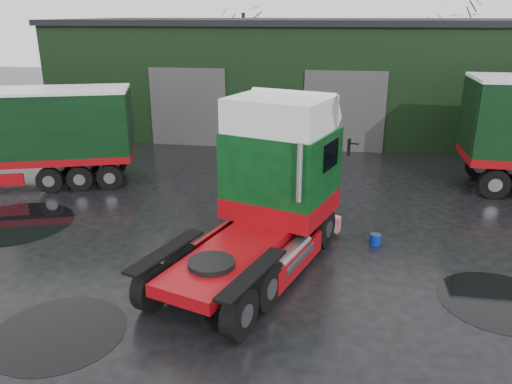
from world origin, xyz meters
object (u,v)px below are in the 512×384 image
Objects in this scene: warehouse at (344,74)px; hero_tractor at (247,194)px; wash_bucket at (375,239)px; tree_back_b at (451,53)px; tree_back_a at (243,38)px.

warehouse is 19.45m from hero_tractor.
hero_tractor is 4.72m from wash_bucket.
hero_tractor is 0.97× the size of tree_back_b.
hero_tractor is at bearing -97.49° from warehouse.
warehouse is 3.41× the size of tree_back_a.
wash_bucket is 0.04× the size of tree_back_a.
tree_back_a reaches higher than tree_back_b.
tree_back_b is (8.00, 10.00, 0.59)m from warehouse.
warehouse is 17.19m from wash_bucket.
wash_bucket is 0.05× the size of tree_back_b.
hero_tractor is (-2.53, -19.27, -0.89)m from warehouse.
tree_back_b is at bearing 75.36° from wash_bucket.
tree_back_a is (-8.00, 10.00, 1.59)m from warehouse.
tree_back_a is at bearing 108.44° from wash_bucket.
tree_back_b is at bearing 0.00° from tree_back_a.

